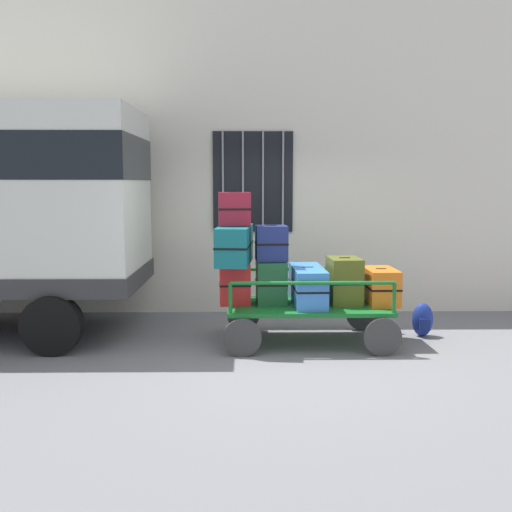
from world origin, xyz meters
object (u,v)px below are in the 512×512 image
object	(u,v)px
suitcase_midright_bottom	(344,281)
backpack	(423,320)
suitcase_midleft_bottom	(271,282)
suitcase_midleft_middle	(271,243)
suitcase_center_bottom	(308,286)
suitcase_left_top	(234,209)
luggage_cart	(307,311)
suitcase_right_bottom	(381,286)
suitcase_left_middle	(235,245)
suitcase_left_bottom	(235,284)

from	to	relation	value
suitcase_midright_bottom	backpack	distance (m)	1.24
backpack	suitcase_midleft_bottom	bearing A→B (deg)	-173.17
suitcase_midleft_middle	suitcase_center_bottom	bearing A→B (deg)	-3.46
suitcase_left_top	suitcase_midleft_middle	bearing A→B (deg)	3.36
suitcase_midleft_bottom	luggage_cart	bearing A→B (deg)	-2.41
backpack	suitcase_left_top	bearing A→B (deg)	-173.94
suitcase_midleft_bottom	suitcase_midright_bottom	world-z (taller)	suitcase_midright_bottom
luggage_cart	suitcase_right_bottom	world-z (taller)	suitcase_right_bottom
suitcase_left_middle	suitcase_left_top	size ratio (longest dim) A/B	2.48
suitcase_left_bottom	backpack	xyz separation A→B (m)	(2.44, 0.29, -0.53)
luggage_cart	suitcase_left_top	distance (m)	1.57
suitcase_center_bottom	luggage_cart	bearing A→B (deg)	90.00
suitcase_left_top	luggage_cart	bearing A→B (deg)	0.12
suitcase_left_bottom	suitcase_center_bottom	bearing A→B (deg)	1.80
suitcase_midleft_bottom	suitcase_center_bottom	size ratio (longest dim) A/B	0.53
suitcase_left_top	suitcase_midleft_bottom	xyz separation A→B (m)	(0.45, 0.02, -0.92)
suitcase_center_bottom	suitcase_midright_bottom	distance (m)	0.46
suitcase_left_bottom	suitcase_left_middle	size ratio (longest dim) A/B	0.50
suitcase_left_middle	backpack	xyz separation A→B (m)	(2.44, 0.27, -1.02)
suitcase_left_middle	suitcase_center_bottom	distance (m)	1.04
suitcase_left_middle	suitcase_midleft_bottom	world-z (taller)	suitcase_left_middle
suitcase_left_bottom	suitcase_midleft_bottom	xyz separation A→B (m)	(0.45, 0.05, 0.01)
luggage_cart	suitcase_center_bottom	distance (m)	0.33
luggage_cart	backpack	distance (m)	1.56
suitcase_midleft_bottom	suitcase_midleft_middle	bearing A→B (deg)	90.00
suitcase_midleft_bottom	suitcase_center_bottom	bearing A→B (deg)	-2.77
backpack	suitcase_right_bottom	bearing A→B (deg)	-157.01
luggage_cart	backpack	xyz separation A→B (m)	(1.53, 0.26, -0.18)
suitcase_left_middle	backpack	size ratio (longest dim) A/B	2.33
suitcase_left_top	suitcase_center_bottom	world-z (taller)	suitcase_left_top
suitcase_midleft_middle	suitcase_right_bottom	bearing A→B (deg)	-1.35
suitcase_left_middle	suitcase_center_bottom	size ratio (longest dim) A/B	1.01
suitcase_left_top	suitcase_midleft_bottom	world-z (taller)	suitcase_left_top
suitcase_left_bottom	suitcase_midleft_middle	distance (m)	0.68
suitcase_left_bottom	suitcase_left_middle	bearing A→B (deg)	90.00
suitcase_midleft_middle	backpack	bearing A→B (deg)	6.68
suitcase_left_middle	suitcase_midright_bottom	world-z (taller)	suitcase_left_middle
suitcase_left_bottom	suitcase_midright_bottom	distance (m)	1.36
suitcase_midleft_bottom	suitcase_midleft_middle	world-z (taller)	suitcase_midleft_middle
luggage_cart	suitcase_left_bottom	world-z (taller)	suitcase_left_bottom
suitcase_left_top	suitcase_center_bottom	distance (m)	1.32
suitcase_midleft_middle	suitcase_midright_bottom	size ratio (longest dim) A/B	0.76
suitcase_left_bottom	suitcase_right_bottom	size ratio (longest dim) A/B	0.79
suitcase_left_middle	suitcase_midleft_bottom	distance (m)	0.66
suitcase_midleft_middle	backpack	world-z (taller)	suitcase_midleft_middle
luggage_cart	suitcase_left_middle	bearing A→B (deg)	-178.89
suitcase_midright_bottom	backpack	world-z (taller)	suitcase_midright_bottom
luggage_cart	suitcase_midright_bottom	world-z (taller)	suitcase_midright_bottom
suitcase_center_bottom	suitcase_left_top	bearing A→B (deg)	179.95
suitcase_left_top	suitcase_left_middle	bearing A→B (deg)	-90.00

